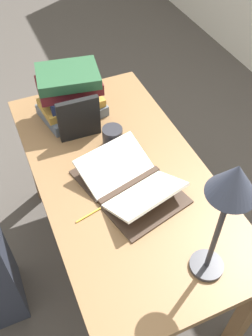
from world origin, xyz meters
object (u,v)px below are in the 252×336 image
(reading_lamp, at_px, (230,193))
(pencil, at_px, (93,212))
(coffee_mug, at_px, (113,138))
(book_stack_tall, at_px, (70,94))
(open_book, at_px, (129,183))
(book_standing_upright, at_px, (79,119))

(reading_lamp, distance_m, pencil, 0.62)
(coffee_mug, relative_size, pencil, 0.78)
(book_stack_tall, height_order, pencil, book_stack_tall)
(coffee_mug, distance_m, pencil, 0.38)
(open_book, xyz_separation_m, book_stack_tall, (-0.54, -0.07, 0.09))
(reading_lamp, bearing_deg, open_book, -166.58)
(book_standing_upright, bearing_deg, pencil, -10.57)
(book_standing_upright, height_order, coffee_mug, book_standing_upright)
(book_standing_upright, xyz_separation_m, reading_lamp, (0.80, 0.19, 0.31))
(pencil, bearing_deg, book_stack_tall, 169.67)
(open_book, distance_m, reading_lamp, 0.58)
(book_stack_tall, relative_size, pencil, 2.11)
(open_book, relative_size, pencil, 3.23)
(open_book, height_order, book_standing_upright, book_standing_upright)
(reading_lamp, bearing_deg, pencil, -142.62)
(open_book, relative_size, book_stack_tall, 1.53)
(coffee_mug, xyz_separation_m, pencil, (0.32, -0.21, -0.05))
(reading_lamp, relative_size, pencil, 3.35)
(reading_lamp, bearing_deg, coffee_mug, -173.92)
(book_stack_tall, relative_size, reading_lamp, 0.63)
(reading_lamp, xyz_separation_m, pencil, (-0.37, -0.28, -0.40))
(open_book, relative_size, book_standing_upright, 2.42)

